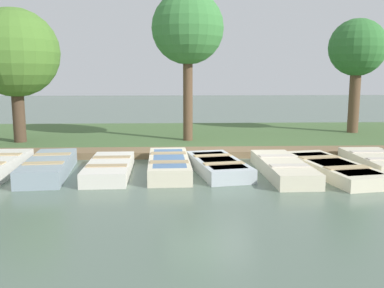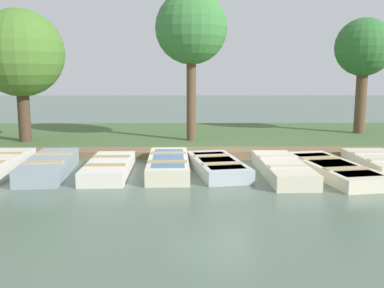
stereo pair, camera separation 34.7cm
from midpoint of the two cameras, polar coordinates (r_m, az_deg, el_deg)
name	(u,v)px [view 2 (the right image)]	position (r m, az deg, el deg)	size (l,w,h in m)	color
ground_plane	(209,164)	(12.06, 3.13, -2.67)	(80.00, 80.00, 0.00)	#566B5B
shore_bank	(203,136)	(16.97, 2.04, 1.05)	(8.00, 24.00, 0.14)	#476638
dock_walkway	(207,153)	(13.24, 2.79, -1.15)	(1.02, 15.14, 0.20)	brown
rowboat_2	(49,165)	(11.37, -17.69, -2.74)	(3.12, 1.28, 0.43)	#8C9EA8
rowboat_3	(109,167)	(10.96, -10.10, -3.07)	(2.83, 1.11, 0.36)	silver
rowboat_4	(168,164)	(11.01, -2.28, -2.74)	(3.10, 1.11, 0.41)	beige
rowboat_5	(217,166)	(11.00, 4.29, -2.91)	(2.91, 1.56, 0.36)	#B2BCC1
rowboat_6	(282,168)	(10.93, 12.83, -3.15)	(3.23, 1.05, 0.38)	beige
rowboat_7	(333,169)	(11.31, 19.11, -3.15)	(3.61, 1.74, 0.33)	beige
rowboat_8	(382,163)	(12.44, 24.70, -2.28)	(2.70, 1.23, 0.38)	beige
park_tree_far_left	(20,54)	(16.15, -21.35, 11.14)	(3.01, 3.01, 4.73)	#4C3828
park_tree_left	(191,29)	(15.36, 0.57, 15.03)	(2.52, 2.52, 5.35)	brown
park_tree_center	(364,49)	(18.57, 22.45, 11.57)	(2.26, 2.26, 4.69)	brown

